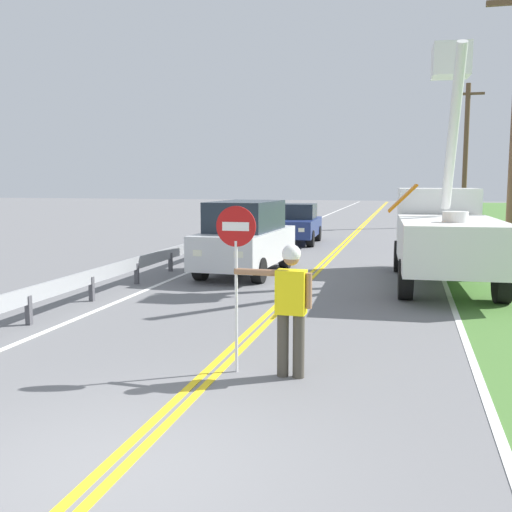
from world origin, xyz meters
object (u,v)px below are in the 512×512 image
utility_bucket_truck (443,229)px  utility_pole_mid (466,153)px  oncoming_suv_nearest (246,237)px  oncoming_sedan_second (296,224)px  stop_sign_paddle (236,251)px  flagger_worker (290,302)px

utility_bucket_truck → utility_pole_mid: utility_pole_mid is taller
oncoming_suv_nearest → oncoming_sedan_second: oncoming_suv_nearest is taller
utility_bucket_truck → utility_pole_mid: 21.04m
oncoming_sedan_second → utility_bucket_truck: bearing=-58.1°
stop_sign_paddle → oncoming_suv_nearest: (-2.23, 8.65, -0.65)m
flagger_worker → utility_pole_mid: utility_pole_mid is taller
oncoming_sedan_second → utility_pole_mid: 14.55m
flagger_worker → stop_sign_paddle: size_ratio=0.78×
oncoming_suv_nearest → flagger_worker: bearing=-70.9°
utility_bucket_truck → utility_pole_mid: bearing=83.8°
utility_bucket_truck → oncoming_sedan_second: bearing=121.9°
flagger_worker → oncoming_suv_nearest: bearing=109.1°
utility_bucket_truck → oncoming_suv_nearest: size_ratio=1.47×
utility_bucket_truck → oncoming_suv_nearest: bearing=178.2°
stop_sign_paddle → oncoming_suv_nearest: bearing=104.5°
stop_sign_paddle → utility_bucket_truck: bearing=69.4°
utility_bucket_truck → oncoming_sedan_second: size_ratio=1.66×
utility_bucket_truck → utility_pole_mid: size_ratio=0.83×
flagger_worker → oncoming_sedan_second: 17.77m
utility_bucket_truck → oncoming_sedan_second: 10.59m
stop_sign_paddle → oncoming_sedan_second: bearing=97.8°
oncoming_suv_nearest → utility_pole_mid: 22.17m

